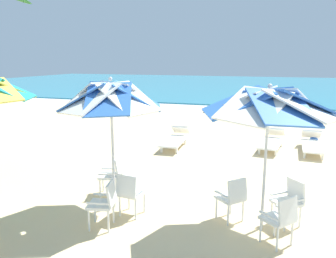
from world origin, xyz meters
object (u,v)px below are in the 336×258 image
beach_umbrella_0 (269,104)px  sun_lounger_2 (175,139)px  plastic_chair_3 (105,202)px  plastic_chair_5 (112,173)px  plastic_chair_1 (281,217)px  beach_ball (314,140)px  sun_lounger_0 (312,144)px  plastic_chair_0 (232,196)px  beachgoer_seated (253,106)px  plastic_chair_4 (130,192)px  plastic_chair_2 (290,199)px  sun_lounger_1 (272,141)px  beach_umbrella_1 (111,97)px

beach_umbrella_0 → sun_lounger_2: (-3.20, 5.03, -2.00)m
plastic_chair_3 → plastic_chair_5: size_ratio=1.00×
sun_lounger_2 → plastic_chair_1: bearing=-57.7°
beach_umbrella_0 → beach_ball: 7.34m
beach_umbrella_0 → sun_lounger_0: beach_umbrella_0 is taller
plastic_chair_0 → beachgoer_seated: bearing=93.0°
plastic_chair_3 → beach_ball: plastic_chair_3 is taller
beach_ball → plastic_chair_4: bearing=-118.3°
plastic_chair_4 → sun_lounger_2: 5.38m
plastic_chair_2 → sun_lounger_2: bearing=127.8°
plastic_chair_0 → beachgoer_seated: 14.06m
beach_umbrella_0 → sun_lounger_0: 6.26m
sun_lounger_1 → beachgoer_seated: bearing=98.7°
plastic_chair_4 → plastic_chair_5: (-0.83, 0.84, 0.00)m
plastic_chair_3 → plastic_chair_2: bearing=20.4°
plastic_chair_0 → plastic_chair_3: 2.36m
plastic_chair_3 → plastic_chair_5: 1.53m
plastic_chair_3 → beach_ball: bearing=62.1°
plastic_chair_5 → sun_lounger_2: bearing=88.8°
plastic_chair_3 → plastic_chair_5: same height
beach_umbrella_1 → sun_lounger_0: beach_umbrella_1 is taller
plastic_chair_3 → sun_lounger_0: 7.76m
beachgoer_seated → beach_umbrella_1: bearing=-96.6°
plastic_chair_0 → beachgoer_seated: (-0.74, 14.04, -0.20)m
plastic_chair_4 → sun_lounger_1: 6.55m
beach_umbrella_0 → beachgoer_seated: size_ratio=2.82×
plastic_chair_3 → beach_ball: 8.77m
sun_lounger_1 → sun_lounger_0: bearing=0.9°
sun_lounger_2 → beachgoer_seated: beachgoer_seated is taller
plastic_chair_0 → sun_lounger_0: (1.82, 5.69, -0.22)m
plastic_chair_1 → plastic_chair_2: 0.83m
sun_lounger_0 → plastic_chair_3: bearing=-120.8°
plastic_chair_5 → sun_lounger_0: 6.96m
plastic_chair_5 → sun_lounger_0: plastic_chair_5 is taller
plastic_chair_2 → plastic_chair_5: bearing=176.4°
beach_umbrella_0 → beach_ball: bearing=78.5°
plastic_chair_0 → sun_lounger_1: (0.55, 5.67, -0.22)m
plastic_chair_2 → beachgoer_seated: 13.95m
plastic_chair_3 → sun_lounger_2: (-0.49, 5.89, -0.22)m
beach_umbrella_0 → plastic_chair_1: bearing=-58.7°
plastic_chair_4 → plastic_chair_3: bearing=-112.6°
beach_umbrella_1 → beach_ball: (4.35, 6.91, -2.13)m
plastic_chair_2 → sun_lounger_1: plastic_chair_2 is taller
beach_umbrella_0 → sun_lounger_1: (-0.01, 5.78, -2.00)m
plastic_chair_0 → plastic_chair_5: same height
sun_lounger_2 → plastic_chair_5: bearing=-91.2°
beach_umbrella_1 → plastic_chair_5: beach_umbrella_1 is taller
plastic_chair_1 → plastic_chair_5: size_ratio=1.00×
plastic_chair_3 → beach_ball: (4.11, 7.74, -0.34)m
plastic_chair_3 → plastic_chair_4: bearing=67.4°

